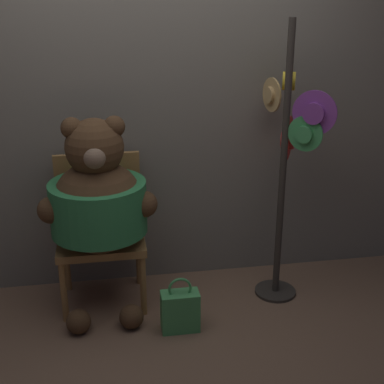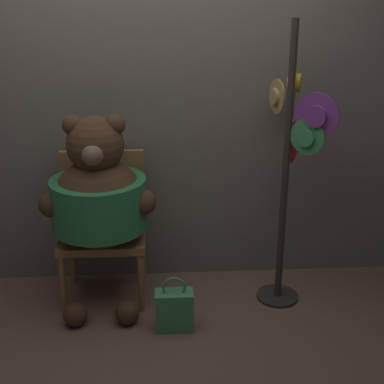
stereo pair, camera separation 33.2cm
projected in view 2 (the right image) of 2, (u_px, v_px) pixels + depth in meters
name	position (u px, v px, depth m)	size (l,w,h in m)	color
ground_plane	(155.00, 318.00, 3.41)	(14.00, 14.00, 0.00)	brown
wall_back	(151.00, 113.00, 3.56)	(8.00, 0.10, 2.37)	slate
chair	(103.00, 220.00, 3.54)	(0.55, 0.45, 0.97)	#9E703D
teddy_bear	(99.00, 198.00, 3.32)	(0.72, 0.63, 1.28)	#4C331E
hat_display_rack	(293.00, 153.00, 3.30)	(0.39, 0.48, 1.81)	#332D28
handbag_on_ground	(174.00, 309.00, 3.26)	(0.23, 0.12, 0.36)	#479E56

